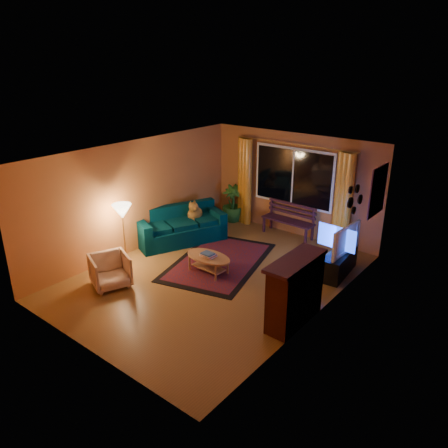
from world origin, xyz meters
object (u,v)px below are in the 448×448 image
Objects in this scene: bench at (288,228)px; coffee_table at (209,264)px; tv_console at (339,263)px; armchair at (110,269)px; floor_lamp at (124,235)px; sofa at (180,225)px.

bench reaches higher than coffee_table.
tv_console is at bearing 37.46° from coffee_table.
tv_console is (1.85, -1.08, 0.04)m from bench.
armchair is 0.61× the size of tv_console.
floor_lamp is (-1.90, -3.48, 0.46)m from bench.
armchair is (-1.38, -4.29, 0.15)m from bench.
armchair is at bearing -140.28° from tv_console.
floor_lamp is (-0.52, 0.80, 0.31)m from armchair.
bench is at bearing 61.41° from floor_lamp.
bench is 1.28× the size of coffee_table.
coffee_table is at bearing -12.76° from armchair.
tv_console is at bearing 35.86° from sofa.
tv_console is at bearing 32.64° from floor_lamp.
floor_lamp reaches higher than sofa.
armchair is at bearing -106.25° from bench.
armchair is (0.43, -2.39, -0.06)m from sofa.
floor_lamp reaches higher than armchair.
coffee_table is at bearing -93.87° from bench.
sofa is 1.61m from floor_lamp.
coffee_table is at bearing -3.88° from sofa.
sofa is at bearing -172.59° from tv_console.
armchair is 1.01m from floor_lamp.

